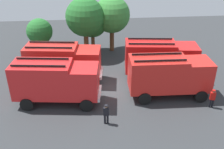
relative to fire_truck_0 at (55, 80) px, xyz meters
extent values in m
plane|color=#2D3033|center=(4.90, 1.99, -2.15)|extent=(46.70, 46.70, 0.00)
cube|color=red|center=(2.43, -0.29, -0.05)|extent=(2.48, 2.74, 2.60)
cube|color=#8C9EAD|center=(3.47, -0.42, 0.26)|extent=(0.33, 2.12, 1.46)
cube|color=red|center=(-1.04, 0.13, 0.10)|extent=(5.06, 3.06, 2.90)
cube|color=black|center=(-0.96, 0.81, 1.67)|extent=(4.30, 0.64, 0.12)
cube|color=black|center=(-1.13, -0.56, 1.67)|extent=(4.30, 0.64, 0.12)
cube|color=silver|center=(3.62, -0.44, -1.20)|extent=(0.48, 2.38, 0.28)
cylinder|color=black|center=(2.77, 0.87, -1.60)|extent=(1.13, 0.48, 1.10)
cylinder|color=black|center=(2.49, -1.51, -1.60)|extent=(1.13, 0.48, 1.10)
cylinder|color=black|center=(-2.09, 1.46, -1.60)|extent=(1.13, 0.48, 1.10)
cylinder|color=black|center=(-2.38, -0.92, -1.60)|extent=(1.13, 0.48, 1.10)
cube|color=red|center=(12.13, 0.08, -0.05)|extent=(2.27, 2.56, 2.60)
cube|color=#8C9EAD|center=(13.18, 0.05, 0.26)|extent=(0.14, 2.13, 1.46)
cube|color=red|center=(8.63, 0.18, 0.10)|extent=(4.87, 2.63, 2.90)
cube|color=black|center=(8.65, 0.87, 1.67)|extent=(4.32, 0.24, 0.12)
cube|color=black|center=(8.61, -0.51, 1.67)|extent=(4.32, 0.24, 0.12)
cube|color=silver|center=(13.33, 0.05, -1.20)|extent=(0.27, 2.38, 0.28)
cylinder|color=black|center=(12.37, 1.28, -1.60)|extent=(1.11, 0.38, 1.10)
cylinder|color=black|center=(12.30, -1.12, -1.60)|extent=(1.11, 0.38, 1.10)
cylinder|color=black|center=(7.47, 1.41, -1.60)|extent=(1.11, 0.38, 1.10)
cylinder|color=black|center=(7.40, -0.99, -1.60)|extent=(1.11, 0.38, 1.10)
cube|color=red|center=(2.80, 3.42, -0.05)|extent=(2.50, 2.76, 2.60)
cube|color=#8C9EAD|center=(3.84, 3.29, 0.26)|extent=(0.35, 2.12, 1.46)
cube|color=red|center=(-0.68, 3.86, 0.10)|extent=(5.08, 3.08, 2.90)
cube|color=black|center=(-0.59, 4.54, 1.67)|extent=(4.30, 0.66, 0.12)
cube|color=black|center=(-0.76, 3.17, 1.67)|extent=(4.30, 0.66, 0.12)
cube|color=silver|center=(3.99, 3.27, -1.20)|extent=(0.50, 2.38, 0.28)
cylinder|color=black|center=(3.15, 4.58, -1.60)|extent=(1.14, 0.49, 1.10)
cylinder|color=black|center=(2.84, 2.20, -1.60)|extent=(1.14, 0.49, 1.10)
cylinder|color=black|center=(-1.72, 5.20, -1.60)|extent=(1.14, 0.49, 1.10)
cylinder|color=black|center=(-2.02, 2.82, -1.60)|extent=(1.14, 0.49, 1.10)
cube|color=red|center=(12.30, 3.49, -0.05)|extent=(2.47, 2.73, 2.60)
cube|color=#8C9EAD|center=(13.35, 3.37, 0.26)|extent=(0.32, 2.12, 1.46)
cube|color=red|center=(8.83, 3.88, 0.10)|extent=(5.05, 3.02, 2.90)
cube|color=black|center=(8.90, 4.57, 1.67)|extent=(4.31, 0.60, 0.12)
cube|color=black|center=(8.75, 3.20, 1.67)|extent=(4.31, 0.60, 0.12)
cube|color=silver|center=(13.50, 3.36, -1.20)|extent=(0.47, 2.38, 0.28)
cylinder|color=black|center=(12.64, 4.66, -1.60)|extent=(1.13, 0.47, 1.10)
cylinder|color=black|center=(12.37, 2.28, -1.60)|extent=(1.13, 0.47, 1.10)
cylinder|color=black|center=(7.77, 5.21, -1.60)|extent=(1.13, 0.47, 1.10)
cylinder|color=black|center=(7.50, 2.83, -1.60)|extent=(1.13, 0.47, 1.10)
cylinder|color=black|center=(8.10, 5.88, -1.76)|extent=(0.16, 0.16, 0.78)
cylinder|color=black|center=(8.29, 5.96, -1.76)|extent=(0.16, 0.16, 0.78)
cube|color=gold|center=(8.19, 5.92, -1.03)|extent=(0.48, 0.39, 0.68)
sphere|color=beige|center=(8.19, 5.92, -0.58)|extent=(0.22, 0.22, 0.22)
cylinder|color=gold|center=(8.19, 5.92, -0.49)|extent=(0.28, 0.28, 0.07)
cylinder|color=black|center=(-4.12, 2.52, -1.77)|extent=(0.16, 0.16, 0.77)
cylinder|color=black|center=(-4.03, 2.71, -1.77)|extent=(0.16, 0.16, 0.77)
cube|color=#B7140F|center=(-4.08, 2.61, -1.05)|extent=(0.40, 0.48, 0.67)
sphere|color=tan|center=(-4.08, 2.61, -0.60)|extent=(0.22, 0.22, 0.22)
cylinder|color=#B7140F|center=(-4.08, 2.61, -0.51)|extent=(0.27, 0.27, 0.07)
cylinder|color=black|center=(12.95, -2.02, -1.77)|extent=(0.16, 0.16, 0.77)
cylinder|color=black|center=(12.74, -1.97, -1.77)|extent=(0.16, 0.16, 0.77)
cube|color=#B7140F|center=(12.85, -1.99, -1.04)|extent=(0.47, 0.34, 0.67)
sphere|color=#9E704C|center=(12.85, -1.99, -0.60)|extent=(0.22, 0.22, 0.22)
cylinder|color=#B7140F|center=(12.85, -1.99, -0.51)|extent=(0.27, 0.27, 0.07)
cylinder|color=black|center=(3.85, -3.28, -1.76)|extent=(0.16, 0.16, 0.78)
cylinder|color=black|center=(4.06, -3.32, -1.76)|extent=(0.16, 0.16, 0.78)
cube|color=black|center=(3.96, -3.30, -1.03)|extent=(0.45, 0.30, 0.68)
sphere|color=#9E704C|center=(3.96, -3.30, -0.59)|extent=(0.22, 0.22, 0.22)
cylinder|color=black|center=(3.96, -3.30, -0.50)|extent=(0.28, 0.28, 0.07)
cylinder|color=brown|center=(-2.66, 10.07, -1.23)|extent=(0.37, 0.37, 1.84)
sphere|color=#236628|center=(-2.66, 10.07, 0.94)|extent=(2.95, 2.95, 2.95)
cylinder|color=brown|center=(2.60, 10.00, -0.77)|extent=(0.55, 0.55, 2.77)
sphere|color=#236628|center=(2.60, 10.00, 2.49)|extent=(4.43, 4.43, 4.43)
cylinder|color=brown|center=(3.41, 10.99, -1.06)|extent=(0.44, 0.44, 2.19)
sphere|color=#236628|center=(3.41, 10.99, 1.53)|extent=(3.51, 3.51, 3.51)
cylinder|color=brown|center=(5.76, 11.13, -0.81)|extent=(0.54, 0.54, 2.69)
sphere|color=#337A33|center=(5.76, 11.13, 2.36)|extent=(4.30, 4.30, 4.30)
cone|color=#F2600C|center=(11.29, 1.92, -1.85)|extent=(0.43, 0.43, 0.62)
cone|color=#F2600C|center=(-0.43, 5.69, -1.79)|extent=(0.50, 0.50, 0.72)
camera|label=1|loc=(2.89, -19.17, 10.56)|focal=41.77mm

